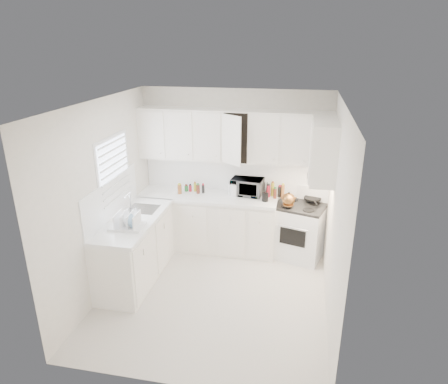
% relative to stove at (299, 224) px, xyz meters
% --- Properties ---
extents(floor, '(3.20, 3.20, 0.00)m').
position_rel_stove_xyz_m(floor, '(-1.09, -1.30, -0.57)').
color(floor, silver).
rests_on(floor, ground).
extents(ceiling, '(3.20, 3.20, 0.00)m').
position_rel_stove_xyz_m(ceiling, '(-1.09, -1.30, 2.03)').
color(ceiling, white).
rests_on(ceiling, ground).
extents(wall_back, '(3.00, 0.00, 3.00)m').
position_rel_stove_xyz_m(wall_back, '(-1.09, 0.30, 0.73)').
color(wall_back, white).
rests_on(wall_back, ground).
extents(wall_front, '(3.00, 0.00, 3.00)m').
position_rel_stove_xyz_m(wall_front, '(-1.09, -2.90, 0.73)').
color(wall_front, white).
rests_on(wall_front, ground).
extents(wall_left, '(0.00, 3.20, 3.20)m').
position_rel_stove_xyz_m(wall_left, '(-2.59, -1.30, 0.73)').
color(wall_left, white).
rests_on(wall_left, ground).
extents(wall_right, '(0.00, 3.20, 3.20)m').
position_rel_stove_xyz_m(wall_right, '(0.41, -1.30, 0.73)').
color(wall_right, white).
rests_on(wall_right, ground).
extents(window_blinds, '(0.06, 0.96, 1.06)m').
position_rel_stove_xyz_m(window_blinds, '(-2.57, -0.95, 0.98)').
color(window_blinds, white).
rests_on(window_blinds, wall_left).
extents(lower_cabinets_back, '(2.22, 0.60, 0.90)m').
position_rel_stove_xyz_m(lower_cabinets_back, '(-1.48, 0.00, -0.12)').
color(lower_cabinets_back, white).
rests_on(lower_cabinets_back, floor).
extents(lower_cabinets_left, '(0.60, 1.60, 0.90)m').
position_rel_stove_xyz_m(lower_cabinets_left, '(-2.29, -1.10, -0.12)').
color(lower_cabinets_left, white).
rests_on(lower_cabinets_left, floor).
extents(countertop_back, '(2.24, 0.64, 0.05)m').
position_rel_stove_xyz_m(countertop_back, '(-1.48, -0.01, 0.35)').
color(countertop_back, white).
rests_on(countertop_back, lower_cabinets_back).
extents(countertop_left, '(0.64, 1.62, 0.05)m').
position_rel_stove_xyz_m(countertop_left, '(-2.28, -1.10, 0.35)').
color(countertop_left, white).
rests_on(countertop_left, lower_cabinets_left).
extents(backsplash_back, '(2.98, 0.02, 0.55)m').
position_rel_stove_xyz_m(backsplash_back, '(-1.09, 0.29, 0.65)').
color(backsplash_back, white).
rests_on(backsplash_back, wall_back).
extents(backsplash_left, '(0.02, 1.60, 0.55)m').
position_rel_stove_xyz_m(backsplash_left, '(-2.58, -1.10, 0.65)').
color(backsplash_left, white).
rests_on(backsplash_left, wall_left).
extents(upper_cabinets_back, '(3.00, 0.33, 0.80)m').
position_rel_stove_xyz_m(upper_cabinets_back, '(-1.09, 0.14, 0.93)').
color(upper_cabinets_back, white).
rests_on(upper_cabinets_back, wall_back).
extents(upper_cabinets_right, '(0.33, 0.90, 0.80)m').
position_rel_stove_xyz_m(upper_cabinets_right, '(0.25, -0.48, 0.93)').
color(upper_cabinets_right, white).
rests_on(upper_cabinets_right, wall_right).
extents(sink, '(0.42, 0.38, 0.30)m').
position_rel_stove_xyz_m(sink, '(-2.28, -0.75, 0.50)').
color(sink, gray).
rests_on(sink, countertop_left).
extents(stove, '(0.88, 0.79, 1.14)m').
position_rel_stove_xyz_m(stove, '(0.00, 0.00, 0.00)').
color(stove, white).
rests_on(stove, floor).
extents(tea_kettle, '(0.30, 0.27, 0.22)m').
position_rel_stove_xyz_m(tea_kettle, '(-0.18, -0.16, 0.48)').
color(tea_kettle, '#A0672B').
rests_on(tea_kettle, stove).
extents(frying_pan, '(0.36, 0.50, 0.04)m').
position_rel_stove_xyz_m(frying_pan, '(0.18, 0.16, 0.39)').
color(frying_pan, black).
rests_on(frying_pan, stove).
extents(microwave, '(0.52, 0.33, 0.33)m').
position_rel_stove_xyz_m(microwave, '(-0.86, 0.14, 0.54)').
color(microwave, gray).
rests_on(microwave, countertop_back).
extents(rice_cooker, '(0.27, 0.27, 0.23)m').
position_rel_stove_xyz_m(rice_cooker, '(-1.05, 0.11, 0.49)').
color(rice_cooker, white).
rests_on(rice_cooker, countertop_back).
extents(paper_towel, '(0.12, 0.12, 0.27)m').
position_rel_stove_xyz_m(paper_towel, '(-1.01, 0.22, 0.51)').
color(paper_towel, white).
rests_on(paper_towel, countertop_back).
extents(utensil_crock, '(0.11, 0.11, 0.32)m').
position_rel_stove_xyz_m(utensil_crock, '(-0.54, -0.09, 0.54)').
color(utensil_crock, black).
rests_on(utensil_crock, countertop_back).
extents(dish_rack, '(0.45, 0.35, 0.24)m').
position_rel_stove_xyz_m(dish_rack, '(-2.24, -1.37, 0.50)').
color(dish_rack, white).
rests_on(dish_rack, countertop_left).
extents(spice_left_0, '(0.06, 0.06, 0.13)m').
position_rel_stove_xyz_m(spice_left_0, '(-1.94, 0.12, 0.44)').
color(spice_left_0, '#985929').
rests_on(spice_left_0, countertop_back).
extents(spice_left_1, '(0.06, 0.06, 0.13)m').
position_rel_stove_xyz_m(spice_left_1, '(-1.86, 0.03, 0.44)').
color(spice_left_1, '#2A8038').
rests_on(spice_left_1, countertop_back).
extents(spice_left_2, '(0.06, 0.06, 0.13)m').
position_rel_stove_xyz_m(spice_left_2, '(-1.79, 0.12, 0.44)').
color(spice_left_2, '#B5182B').
rests_on(spice_left_2, countertop_back).
extents(spice_left_3, '(0.06, 0.06, 0.13)m').
position_rel_stove_xyz_m(spice_left_3, '(-1.71, 0.03, 0.44)').
color(spice_left_3, gold).
rests_on(spice_left_3, countertop_back).
extents(spice_left_4, '(0.06, 0.06, 0.13)m').
position_rel_stove_xyz_m(spice_left_4, '(-1.64, 0.12, 0.44)').
color(spice_left_4, maroon).
rests_on(spice_left_4, countertop_back).
extents(spice_left_5, '(0.06, 0.06, 0.13)m').
position_rel_stove_xyz_m(spice_left_5, '(-1.56, 0.03, 0.44)').
color(spice_left_5, black).
rests_on(spice_left_5, countertop_back).
extents(sauce_right_0, '(0.06, 0.06, 0.19)m').
position_rel_stove_xyz_m(sauce_right_0, '(-0.51, 0.16, 0.47)').
color(sauce_right_0, '#B5182B').
rests_on(sauce_right_0, countertop_back).
extents(sauce_right_1, '(0.06, 0.06, 0.19)m').
position_rel_stove_xyz_m(sauce_right_1, '(-0.45, 0.10, 0.47)').
color(sauce_right_1, gold).
rests_on(sauce_right_1, countertop_back).
extents(sauce_right_2, '(0.06, 0.06, 0.19)m').
position_rel_stove_xyz_m(sauce_right_2, '(-0.40, 0.16, 0.47)').
color(sauce_right_2, maroon).
rests_on(sauce_right_2, countertop_back).
extents(sauce_right_3, '(0.06, 0.06, 0.19)m').
position_rel_stove_xyz_m(sauce_right_3, '(-0.34, 0.10, 0.47)').
color(sauce_right_3, black).
rests_on(sauce_right_3, countertop_back).
extents(sauce_right_4, '(0.06, 0.06, 0.19)m').
position_rel_stove_xyz_m(sauce_right_4, '(-0.29, 0.16, 0.47)').
color(sauce_right_4, '#985929').
rests_on(sauce_right_4, countertop_back).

